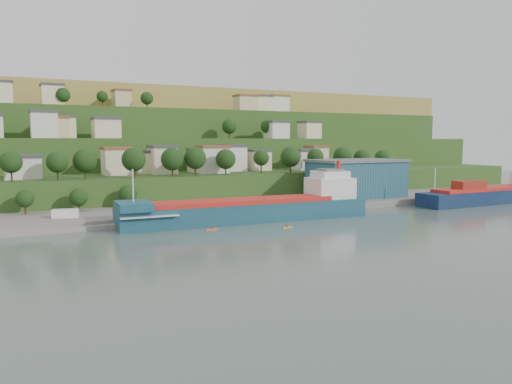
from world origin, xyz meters
TOP-DOWN VIEW (x-y plane):
  - ground at (0.00, 0.00)m, footprint 500.00×500.00m
  - quay at (20.00, 28.00)m, footprint 220.00×26.00m
  - pebble_beach at (-55.00, 22.00)m, footprint 40.00×18.00m
  - hillside at (-0.02, 168.67)m, footprint 360.00×211.08m
  - cargo_ship_near at (-6.98, 9.99)m, footprint 68.13×13.63m
  - cargo_ship_far at (83.03, 7.51)m, footprint 58.74×10.81m
  - warehouse at (41.07, 28.87)m, footprint 31.25×19.41m
  - caravan at (-52.92, 24.27)m, footprint 6.70×4.02m
  - dinghy at (-48.25, 18.81)m, footprint 3.94×2.46m
  - kayak_orange at (-22.44, 2.42)m, footprint 3.27×1.03m
  - kayak_yellow at (-5.04, -3.45)m, footprint 2.94×0.99m

SIDE VIEW (x-z plane):
  - ground at x=0.00m, z-range 0.00..0.00m
  - quay at x=20.00m, z-range -2.00..2.00m
  - pebble_beach at x=-55.00m, z-range -1.20..1.20m
  - hillside at x=-0.02m, z-range -47.92..48.08m
  - kayak_yellow at x=-5.04m, z-range -0.15..0.58m
  - kayak_orange at x=-22.44m, z-range -0.17..0.64m
  - dinghy at x=-48.25m, z-range 1.20..1.94m
  - cargo_ship_far at x=83.03m, z-range -5.44..10.47m
  - caravan at x=-52.92m, z-range 1.20..4.12m
  - cargo_ship_near at x=-6.98m, z-range -5.92..11.48m
  - warehouse at x=41.07m, z-range 2.03..14.83m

